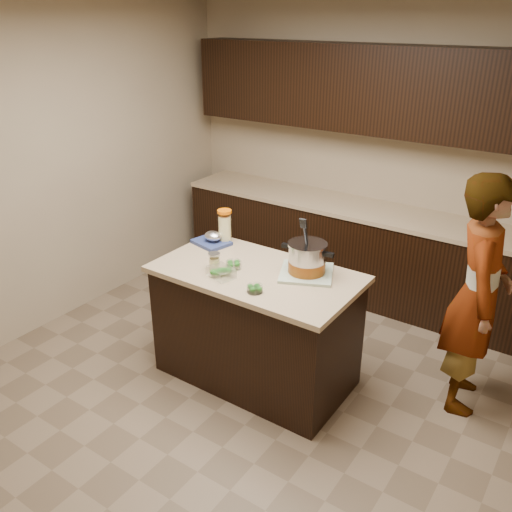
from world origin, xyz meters
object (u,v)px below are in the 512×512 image
Objects in this scene: island at (256,325)px; lemonade_pitcher at (225,228)px; stock_pot at (307,260)px; person at (478,296)px.

lemonade_pitcher is at bearing 149.72° from island.
island is 3.75× the size of stock_pot.
person is (1.87, 0.34, -0.18)m from lemonade_pitcher.
person is at bearing 24.57° from island.
lemonade_pitcher is at bearing 165.14° from stock_pot.
stock_pot is at bearing 99.72° from person.
stock_pot reaches higher than island.
lemonade_pitcher reaches higher than island.
stock_pot is (0.32, 0.16, 0.56)m from island.
island is 0.81m from lemonade_pitcher.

